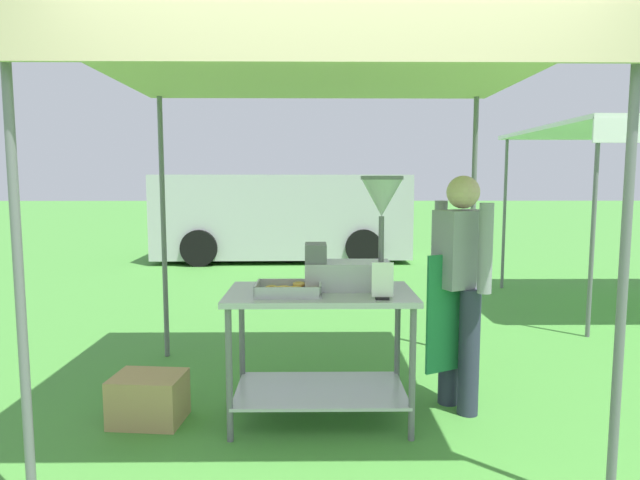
{
  "coord_description": "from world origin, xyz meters",
  "views": [
    {
      "loc": [
        -0.11,
        -2.42,
        1.57
      ],
      "look_at": [
        -0.07,
        1.23,
        1.18
      ],
      "focal_mm": 30.45,
      "sensor_mm": 36.0,
      "label": 1
    }
  ],
  "objects_px": {
    "menu_sign": "(383,284)",
    "vendor": "(460,280)",
    "donut_tray": "(288,290)",
    "donut_cart": "(320,329)",
    "donut_fryer": "(358,245)",
    "stall_canopy": "(320,72)",
    "van_silver": "(284,216)",
    "supply_crate": "(149,398)"
  },
  "relations": [
    {
      "from": "stall_canopy",
      "to": "donut_cart",
      "type": "bearing_deg",
      "value": -90.0
    },
    {
      "from": "donut_cart",
      "to": "supply_crate",
      "type": "distance_m",
      "value": 1.22
    },
    {
      "from": "menu_sign",
      "to": "van_silver",
      "type": "distance_m",
      "value": 7.83
    },
    {
      "from": "menu_sign",
      "to": "supply_crate",
      "type": "height_order",
      "value": "menu_sign"
    },
    {
      "from": "supply_crate",
      "to": "van_silver",
      "type": "bearing_deg",
      "value": 86.36
    },
    {
      "from": "vendor",
      "to": "donut_tray",
      "type": "bearing_deg",
      "value": -167.38
    },
    {
      "from": "stall_canopy",
      "to": "donut_cart",
      "type": "relative_size",
      "value": 2.44
    },
    {
      "from": "vendor",
      "to": "menu_sign",
      "type": "bearing_deg",
      "value": -144.4
    },
    {
      "from": "donut_fryer",
      "to": "vendor",
      "type": "relative_size",
      "value": 0.46
    },
    {
      "from": "donut_cart",
      "to": "vendor",
      "type": "distance_m",
      "value": 1.01
    },
    {
      "from": "van_silver",
      "to": "vendor",
      "type": "bearing_deg",
      "value": -77.74
    },
    {
      "from": "menu_sign",
      "to": "vendor",
      "type": "xyz_separation_m",
      "value": [
        0.58,
        0.41,
        -0.06
      ]
    },
    {
      "from": "donut_cart",
      "to": "van_silver",
      "type": "distance_m",
      "value": 7.55
    },
    {
      "from": "donut_fryer",
      "to": "stall_canopy",
      "type": "bearing_deg",
      "value": 177.0
    },
    {
      "from": "stall_canopy",
      "to": "donut_cart",
      "type": "distance_m",
      "value": 1.65
    },
    {
      "from": "donut_fryer",
      "to": "vendor",
      "type": "bearing_deg",
      "value": 6.6
    },
    {
      "from": "donut_tray",
      "to": "supply_crate",
      "type": "distance_m",
      "value": 1.18
    },
    {
      "from": "donut_fryer",
      "to": "menu_sign",
      "type": "xyz_separation_m",
      "value": [
        0.12,
        -0.33,
        -0.2
      ]
    },
    {
      "from": "menu_sign",
      "to": "vendor",
      "type": "height_order",
      "value": "vendor"
    },
    {
      "from": "van_silver",
      "to": "donut_fryer",
      "type": "bearing_deg",
      "value": -83.14
    },
    {
      "from": "menu_sign",
      "to": "van_silver",
      "type": "bearing_deg",
      "value": 97.46
    },
    {
      "from": "donut_fryer",
      "to": "supply_crate",
      "type": "height_order",
      "value": "donut_fryer"
    },
    {
      "from": "donut_cart",
      "to": "donut_fryer",
      "type": "height_order",
      "value": "donut_fryer"
    },
    {
      "from": "donut_cart",
      "to": "donut_fryer",
      "type": "distance_m",
      "value": 0.6
    },
    {
      "from": "menu_sign",
      "to": "vendor",
      "type": "relative_size",
      "value": 0.14
    },
    {
      "from": "donut_tray",
      "to": "donut_fryer",
      "type": "height_order",
      "value": "donut_fryer"
    },
    {
      "from": "vendor",
      "to": "van_silver",
      "type": "height_order",
      "value": "van_silver"
    },
    {
      "from": "donut_tray",
      "to": "vendor",
      "type": "bearing_deg",
      "value": 12.62
    },
    {
      "from": "donut_cart",
      "to": "van_silver",
      "type": "bearing_deg",
      "value": 94.92
    },
    {
      "from": "donut_cart",
      "to": "donut_tray",
      "type": "distance_m",
      "value": 0.35
    },
    {
      "from": "donut_cart",
      "to": "donut_tray",
      "type": "height_order",
      "value": "donut_tray"
    },
    {
      "from": "donut_fryer",
      "to": "donut_cart",
      "type": "bearing_deg",
      "value": -161.06
    },
    {
      "from": "donut_tray",
      "to": "vendor",
      "type": "height_order",
      "value": "vendor"
    },
    {
      "from": "donut_fryer",
      "to": "van_silver",
      "type": "bearing_deg",
      "value": 96.86
    },
    {
      "from": "supply_crate",
      "to": "van_silver",
      "type": "distance_m",
      "value": 7.58
    },
    {
      "from": "donut_tray",
      "to": "menu_sign",
      "type": "xyz_separation_m",
      "value": [
        0.58,
        -0.16,
        0.07
      ]
    },
    {
      "from": "menu_sign",
      "to": "donut_cart",
      "type": "bearing_deg",
      "value": 146.09
    },
    {
      "from": "donut_tray",
      "to": "van_silver",
      "type": "bearing_deg",
      "value": 93.32
    },
    {
      "from": "stall_canopy",
      "to": "van_silver",
      "type": "xyz_separation_m",
      "value": [
        -0.65,
        7.42,
        -1.39
      ]
    },
    {
      "from": "stall_canopy",
      "to": "van_silver",
      "type": "height_order",
      "value": "stall_canopy"
    },
    {
      "from": "donut_tray",
      "to": "supply_crate",
      "type": "xyz_separation_m",
      "value": [
        -0.92,
        0.07,
        -0.73
      ]
    },
    {
      "from": "donut_cart",
      "to": "van_silver",
      "type": "relative_size",
      "value": 0.24
    }
  ]
}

